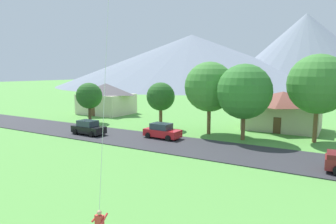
{
  "coord_description": "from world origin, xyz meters",
  "views": [
    {
      "loc": [
        10.99,
        3.18,
        7.61
      ],
      "look_at": [
        -1.4,
        24.41,
        4.27
      ],
      "focal_mm": 32.33,
      "sensor_mm": 36.0,
      "label": 1
    }
  ],
  "objects_px": {
    "tree_near_left": "(318,84)",
    "parked_car_red_mid_west": "(162,131)",
    "tree_left_of_center": "(209,87)",
    "house_left_center": "(106,98)",
    "tree_right_of_center": "(244,92)",
    "tree_center": "(161,97)",
    "tree_near_right": "(89,96)",
    "parked_car_black_west_end": "(88,128)",
    "house_leftmost": "(282,110)"
  },
  "relations": [
    {
      "from": "house_left_center",
      "to": "tree_right_of_center",
      "type": "bearing_deg",
      "value": -16.78
    },
    {
      "from": "tree_center",
      "to": "tree_near_right",
      "type": "xyz_separation_m",
      "value": [
        -11.54,
        -1.31,
        -0.26
      ]
    },
    {
      "from": "tree_left_of_center",
      "to": "tree_center",
      "type": "relative_size",
      "value": 1.42
    },
    {
      "from": "parked_car_red_mid_west",
      "to": "tree_left_of_center",
      "type": "bearing_deg",
      "value": 55.64
    },
    {
      "from": "parked_car_black_west_end",
      "to": "tree_right_of_center",
      "type": "bearing_deg",
      "value": 22.19
    },
    {
      "from": "tree_near_right",
      "to": "house_left_center",
      "type": "bearing_deg",
      "value": 117.0
    },
    {
      "from": "tree_center",
      "to": "house_left_center",
      "type": "bearing_deg",
      "value": 155.7
    },
    {
      "from": "tree_near_left",
      "to": "tree_right_of_center",
      "type": "xyz_separation_m",
      "value": [
        -7.01,
        -2.64,
        -0.87
      ]
    },
    {
      "from": "house_leftmost",
      "to": "tree_center",
      "type": "height_order",
      "value": "tree_center"
    },
    {
      "from": "parked_car_black_west_end",
      "to": "tree_near_left",
      "type": "bearing_deg",
      "value": 21.73
    },
    {
      "from": "tree_left_of_center",
      "to": "tree_right_of_center",
      "type": "xyz_separation_m",
      "value": [
        4.52,
        -1.06,
        -0.35
      ]
    },
    {
      "from": "house_left_center",
      "to": "tree_near_left",
      "type": "xyz_separation_m",
      "value": [
        34.26,
        -5.58,
        3.42
      ]
    },
    {
      "from": "tree_near_left",
      "to": "tree_right_of_center",
      "type": "height_order",
      "value": "tree_near_left"
    },
    {
      "from": "tree_center",
      "to": "parked_car_red_mid_west",
      "type": "xyz_separation_m",
      "value": [
        3.34,
        -5.15,
        -3.38
      ]
    },
    {
      "from": "house_left_center",
      "to": "tree_left_of_center",
      "type": "bearing_deg",
      "value": -17.49
    },
    {
      "from": "tree_near_left",
      "to": "tree_near_right",
      "type": "relative_size",
      "value": 1.59
    },
    {
      "from": "house_leftmost",
      "to": "tree_near_right",
      "type": "xyz_separation_m",
      "value": [
        -25.56,
        -8.9,
        1.41
      ]
    },
    {
      "from": "tree_near_left",
      "to": "tree_left_of_center",
      "type": "height_order",
      "value": "tree_near_left"
    },
    {
      "from": "house_left_center",
      "to": "tree_right_of_center",
      "type": "relative_size",
      "value": 1.1
    },
    {
      "from": "house_left_center",
      "to": "tree_near_left",
      "type": "bearing_deg",
      "value": -9.25
    },
    {
      "from": "tree_center",
      "to": "tree_right_of_center",
      "type": "height_order",
      "value": "tree_right_of_center"
    },
    {
      "from": "house_leftmost",
      "to": "house_left_center",
      "type": "distance_m",
      "value": 29.88
    },
    {
      "from": "parked_car_red_mid_west",
      "to": "tree_right_of_center",
      "type": "bearing_deg",
      "value": 26.96
    },
    {
      "from": "tree_left_of_center",
      "to": "parked_car_black_west_end",
      "type": "bearing_deg",
      "value": -147.14
    },
    {
      "from": "tree_center",
      "to": "parked_car_red_mid_west",
      "type": "relative_size",
      "value": 1.44
    },
    {
      "from": "house_left_center",
      "to": "tree_near_right",
      "type": "bearing_deg",
      "value": -63.0
    },
    {
      "from": "tree_center",
      "to": "tree_near_right",
      "type": "relative_size",
      "value": 1.04
    },
    {
      "from": "tree_near_left",
      "to": "parked_car_red_mid_west",
      "type": "relative_size",
      "value": 2.2
    },
    {
      "from": "tree_near_left",
      "to": "parked_car_black_west_end",
      "type": "relative_size",
      "value": 2.21
    },
    {
      "from": "house_left_center",
      "to": "parked_car_black_west_end",
      "type": "relative_size",
      "value": 2.18
    },
    {
      "from": "tree_left_of_center",
      "to": "house_left_center",
      "type": "bearing_deg",
      "value": 162.51
    },
    {
      "from": "tree_left_of_center",
      "to": "tree_near_left",
      "type": "bearing_deg",
      "value": 7.81
    },
    {
      "from": "tree_near_left",
      "to": "tree_left_of_center",
      "type": "xyz_separation_m",
      "value": [
        -11.54,
        -1.58,
        -0.52
      ]
    },
    {
      "from": "house_left_center",
      "to": "tree_left_of_center",
      "type": "distance_m",
      "value": 24.0
    },
    {
      "from": "house_leftmost",
      "to": "tree_left_of_center",
      "type": "xyz_separation_m",
      "value": [
        -7.15,
        -7.58,
        3.15
      ]
    },
    {
      "from": "tree_center",
      "to": "tree_right_of_center",
      "type": "relative_size",
      "value": 0.73
    },
    {
      "from": "house_left_center",
      "to": "parked_car_red_mid_west",
      "type": "distance_m",
      "value": 22.89
    },
    {
      "from": "house_leftmost",
      "to": "tree_left_of_center",
      "type": "height_order",
      "value": "tree_left_of_center"
    },
    {
      "from": "house_leftmost",
      "to": "parked_car_black_west_end",
      "type": "xyz_separation_m",
      "value": [
        -19.34,
        -15.45,
        -1.7
      ]
    },
    {
      "from": "house_leftmost",
      "to": "tree_left_of_center",
      "type": "bearing_deg",
      "value": -133.33
    },
    {
      "from": "tree_center",
      "to": "tree_near_right",
      "type": "height_order",
      "value": "tree_center"
    },
    {
      "from": "tree_center",
      "to": "tree_near_left",
      "type": "bearing_deg",
      "value": 4.92
    },
    {
      "from": "tree_left_of_center",
      "to": "parked_car_black_west_end",
      "type": "distance_m",
      "value": 15.3
    },
    {
      "from": "tree_near_right",
      "to": "parked_car_red_mid_west",
      "type": "height_order",
      "value": "tree_near_right"
    },
    {
      "from": "house_left_center",
      "to": "tree_near_left",
      "type": "relative_size",
      "value": 0.99
    },
    {
      "from": "tree_right_of_center",
      "to": "house_left_center",
      "type": "bearing_deg",
      "value": 163.22
    },
    {
      "from": "house_leftmost",
      "to": "tree_near_left",
      "type": "height_order",
      "value": "tree_near_left"
    },
    {
      "from": "tree_right_of_center",
      "to": "tree_near_right",
      "type": "xyz_separation_m",
      "value": [
        -22.93,
        -0.26,
        -1.39
      ]
    },
    {
      "from": "house_left_center",
      "to": "tree_center",
      "type": "distance_m",
      "value": 17.46
    },
    {
      "from": "house_leftmost",
      "to": "tree_center",
      "type": "relative_size",
      "value": 1.6
    }
  ]
}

